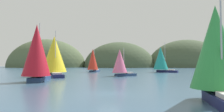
% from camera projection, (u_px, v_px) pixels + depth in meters
% --- Properties ---
extents(ground_plane, '(360.00, 360.00, 0.00)m').
position_uv_depth(ground_plane, '(109.00, 93.00, 21.04)').
color(ground_plane, '#385670').
extents(headland_center, '(58.09, 44.00, 41.36)m').
position_uv_depth(headland_center, '(119.00, 67.00, 155.88)').
color(headland_center, '#425138').
rests_on(headland_center, ground_plane).
extents(headland_left, '(64.34, 44.00, 46.17)m').
position_uv_depth(headland_left, '(47.00, 67.00, 156.50)').
color(headland_left, '#4C5B3D').
rests_on(headland_left, ground_plane).
extents(headland_right, '(63.47, 44.00, 45.17)m').
position_uv_depth(headland_right, '(187.00, 67.00, 155.32)').
color(headland_right, '#425138').
rests_on(headland_right, ground_plane).
extents(sailboat_teal_sail, '(9.43, 7.88, 11.04)m').
position_uv_depth(sailboat_teal_sail, '(161.00, 59.00, 70.54)').
color(sailboat_teal_sail, '#191E4C').
rests_on(sailboat_teal_sail, ground_plane).
extents(sailboat_yellow_sail, '(8.38, 10.85, 11.36)m').
position_uv_depth(sailboat_yellow_sail, '(54.00, 55.00, 48.00)').
color(sailboat_yellow_sail, '#191E4C').
rests_on(sailboat_yellow_sail, ground_plane).
extents(sailboat_pink_spinnaker, '(7.18, 5.79, 7.29)m').
position_uv_depth(sailboat_pink_spinnaker, '(120.00, 62.00, 48.76)').
color(sailboat_pink_spinnaker, navy).
rests_on(sailboat_pink_spinnaker, ground_plane).
extents(sailboat_scarlet_sail, '(4.88, 8.19, 8.91)m').
position_uv_depth(sailboat_scarlet_sail, '(93.00, 60.00, 71.66)').
color(sailboat_scarlet_sail, navy).
rests_on(sailboat_scarlet_sail, ground_plane).
extents(sailboat_crimson_sail, '(5.39, 9.32, 10.90)m').
position_uv_depth(sailboat_crimson_sail, '(37.00, 52.00, 33.99)').
color(sailboat_crimson_sail, navy).
rests_on(sailboat_crimson_sail, ground_plane).
extents(sailboat_green_sail, '(5.18, 7.83, 8.75)m').
position_uv_depth(sailboat_green_sail, '(216.00, 50.00, 16.62)').
color(sailboat_green_sail, '#191E4C').
rests_on(sailboat_green_sail, ground_plane).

